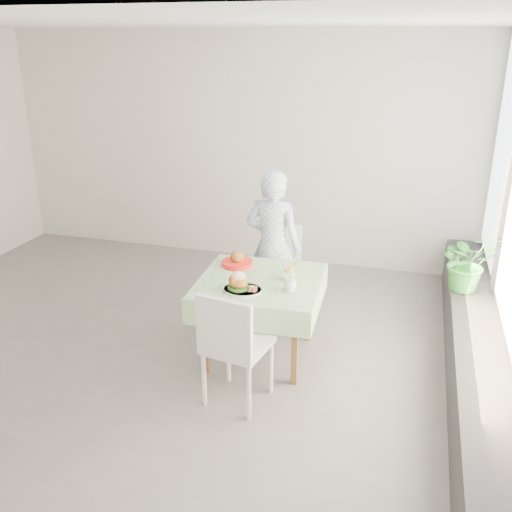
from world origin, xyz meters
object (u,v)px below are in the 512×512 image
(chair_near, at_px, (237,368))
(juice_cup_orange, at_px, (289,273))
(chair_far, at_px, (276,288))
(diner, at_px, (273,246))
(cafe_table, at_px, (260,309))
(potted_plant, at_px, (468,262))
(main_dish, at_px, (240,285))

(chair_near, height_order, juice_cup_orange, juice_cup_orange)
(chair_far, bearing_deg, diner, -99.29)
(chair_near, bearing_deg, chair_far, 93.05)
(cafe_table, relative_size, diner, 0.70)
(diner, height_order, potted_plant, diner)
(cafe_table, xyz_separation_m, juice_cup_orange, (0.24, 0.07, 0.35))
(chair_far, xyz_separation_m, potted_plant, (1.80, 0.01, 0.49))
(diner, bearing_deg, chair_far, -93.94)
(chair_near, distance_m, diner, 1.55)
(cafe_table, distance_m, chair_near, 0.73)
(cafe_table, relative_size, chair_near, 1.13)
(potted_plant, bearing_deg, cafe_table, -153.85)
(chair_far, bearing_deg, potted_plant, 0.43)
(diner, bearing_deg, chair_near, 99.10)
(juice_cup_orange, xyz_separation_m, potted_plant, (1.49, 0.79, -0.03))
(juice_cup_orange, bearing_deg, main_dish, -135.70)
(cafe_table, bearing_deg, juice_cup_orange, 15.18)
(chair_far, xyz_separation_m, diner, (-0.01, -0.08, 0.49))
(cafe_table, height_order, chair_near, chair_near)
(potted_plant, bearing_deg, chair_far, -179.57)
(diner, xyz_separation_m, juice_cup_orange, (0.32, -0.69, 0.03))
(diner, distance_m, juice_cup_orange, 0.76)
(diner, xyz_separation_m, potted_plant, (1.82, 0.10, 0.00))
(chair_far, distance_m, potted_plant, 1.87)
(chair_far, bearing_deg, juice_cup_orange, -68.26)
(chair_near, bearing_deg, cafe_table, 91.30)
(chair_near, distance_m, main_dish, 0.68)
(cafe_table, xyz_separation_m, chair_far, (-0.07, 0.84, -0.17))
(chair_far, height_order, diner, diner)
(chair_near, height_order, main_dish, chair_near)
(cafe_table, bearing_deg, chair_near, -88.70)
(main_dish, distance_m, juice_cup_orange, 0.47)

